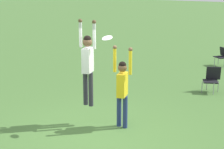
{
  "coord_description": "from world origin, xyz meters",
  "views": [
    {
      "loc": [
        5.53,
        -6.77,
        3.65
      ],
      "look_at": [
        -0.07,
        0.75,
        1.3
      ],
      "focal_mm": 60.0,
      "sensor_mm": 36.0,
      "label": 1
    }
  ],
  "objects_px": {
    "camping_chair_2": "(222,55)",
    "camping_chair_1": "(212,78)",
    "person_jumping": "(88,60)",
    "person_defending": "(122,85)",
    "frisbee": "(107,38)"
  },
  "relations": [
    {
      "from": "person_jumping",
      "to": "camping_chair_2",
      "type": "distance_m",
      "value": 8.88
    },
    {
      "from": "person_jumping",
      "to": "frisbee",
      "type": "height_order",
      "value": "person_jumping"
    },
    {
      "from": "person_jumping",
      "to": "camping_chair_2",
      "type": "relative_size",
      "value": 2.74
    },
    {
      "from": "person_jumping",
      "to": "frisbee",
      "type": "xyz_separation_m",
      "value": [
        0.62,
        0.01,
        0.62
      ]
    },
    {
      "from": "person_jumping",
      "to": "frisbee",
      "type": "relative_size",
      "value": 8.68
    },
    {
      "from": "frisbee",
      "to": "person_defending",
      "type": "bearing_deg",
      "value": 54.54
    },
    {
      "from": "frisbee",
      "to": "camping_chair_1",
      "type": "height_order",
      "value": "frisbee"
    },
    {
      "from": "frisbee",
      "to": "camping_chair_2",
      "type": "height_order",
      "value": "frisbee"
    },
    {
      "from": "camping_chair_1",
      "to": "camping_chair_2",
      "type": "distance_m",
      "value": 4.22
    },
    {
      "from": "frisbee",
      "to": "camping_chair_1",
      "type": "distance_m",
      "value": 5.13
    },
    {
      "from": "person_jumping",
      "to": "camping_chair_1",
      "type": "relative_size",
      "value": 2.63
    },
    {
      "from": "person_defending",
      "to": "frisbee",
      "type": "bearing_deg",
      "value": -56.88
    },
    {
      "from": "person_defending",
      "to": "camping_chair_1",
      "type": "distance_m",
      "value": 4.49
    },
    {
      "from": "camping_chair_2",
      "to": "camping_chair_1",
      "type": "bearing_deg",
      "value": 138.62
    },
    {
      "from": "camping_chair_2",
      "to": "person_jumping",
      "type": "bearing_deg",
      "value": 120.83
    }
  ]
}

